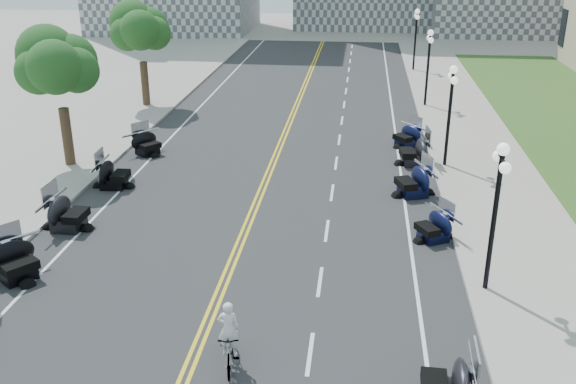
{
  "coord_description": "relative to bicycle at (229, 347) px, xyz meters",
  "views": [
    {
      "loc": [
        4.29,
        -14.83,
        10.92
      ],
      "look_at": [
        1.78,
        6.97,
        2.0
      ],
      "focal_mm": 40.0,
      "sensor_mm": 36.0,
      "label": 1
    }
  ],
  "objects": [
    {
      "name": "ground",
      "position": [
        -1.08,
        0.75,
        -0.58
      ],
      "size": [
        160.0,
        160.0,
        0.0
      ],
      "primitive_type": "plane",
      "color": "gray"
    },
    {
      "name": "road",
      "position": [
        -1.08,
        10.75,
        -0.57
      ],
      "size": [
        16.0,
        90.0,
        0.01
      ],
      "primitive_type": "cube",
      "color": "#333335",
      "rests_on": "ground"
    },
    {
      "name": "centerline_yellow_a",
      "position": [
        -1.2,
        10.75,
        -0.56
      ],
      "size": [
        0.12,
        90.0,
        0.0
      ],
      "primitive_type": "cube",
      "color": "yellow",
      "rests_on": "road"
    },
    {
      "name": "centerline_yellow_b",
      "position": [
        -0.96,
        10.75,
        -0.56
      ],
      "size": [
        0.12,
        90.0,
        0.0
      ],
      "primitive_type": "cube",
      "color": "yellow",
      "rests_on": "road"
    },
    {
      "name": "edge_line_north",
      "position": [
        5.32,
        10.75,
        -0.56
      ],
      "size": [
        0.12,
        90.0,
        0.0
      ],
      "primitive_type": "cube",
      "color": "white",
      "rests_on": "road"
    },
    {
      "name": "edge_line_south",
      "position": [
        -7.48,
        10.75,
        -0.56
      ],
      "size": [
        0.12,
        90.0,
        0.0
      ],
      "primitive_type": "cube",
      "color": "white",
      "rests_on": "road"
    },
    {
      "name": "lane_dash_6",
      "position": [
        2.12,
        0.75,
        -0.56
      ],
      "size": [
        0.12,
        2.0,
        0.0
      ],
      "primitive_type": "cube",
      "color": "white",
      "rests_on": "road"
    },
    {
      "name": "lane_dash_7",
      "position": [
        2.12,
        4.75,
        -0.56
      ],
      "size": [
        0.12,
        2.0,
        0.0
      ],
      "primitive_type": "cube",
      "color": "white",
      "rests_on": "road"
    },
    {
      "name": "lane_dash_8",
      "position": [
        2.12,
        8.75,
        -0.56
      ],
      "size": [
        0.12,
        2.0,
        0.0
      ],
      "primitive_type": "cube",
      "color": "white",
      "rests_on": "road"
    },
    {
      "name": "lane_dash_9",
      "position": [
        2.12,
        12.75,
        -0.56
      ],
      "size": [
        0.12,
        2.0,
        0.0
      ],
      "primitive_type": "cube",
      "color": "white",
      "rests_on": "road"
    },
    {
      "name": "lane_dash_10",
      "position": [
        2.12,
        16.75,
        -0.56
      ],
      "size": [
        0.12,
        2.0,
        0.0
      ],
      "primitive_type": "cube",
      "color": "white",
      "rests_on": "road"
    },
    {
      "name": "lane_dash_11",
      "position": [
        2.12,
        20.75,
        -0.56
      ],
      "size": [
        0.12,
        2.0,
        0.0
      ],
      "primitive_type": "cube",
      "color": "white",
      "rests_on": "road"
    },
    {
      "name": "lane_dash_12",
      "position": [
        2.12,
        24.75,
        -0.56
      ],
      "size": [
        0.12,
        2.0,
        0.0
      ],
      "primitive_type": "cube",
      "color": "white",
      "rests_on": "road"
    },
    {
      "name": "lane_dash_13",
      "position": [
        2.12,
        28.75,
        -0.56
      ],
      "size": [
        0.12,
        2.0,
        0.0
      ],
      "primitive_type": "cube",
      "color": "white",
      "rests_on": "road"
    },
    {
      "name": "lane_dash_14",
      "position": [
        2.12,
        32.75,
        -0.56
      ],
      "size": [
        0.12,
        2.0,
        0.0
      ],
      "primitive_type": "cube",
      "color": "white",
      "rests_on": "road"
    },
    {
      "name": "lane_dash_15",
      "position": [
        2.12,
        36.75,
        -0.56
      ],
      "size": [
        0.12,
        2.0,
        0.0
      ],
      "primitive_type": "cube",
      "color": "white",
      "rests_on": "road"
    },
    {
      "name": "lane_dash_16",
      "position": [
        2.12,
        40.75,
        -0.56
      ],
      "size": [
        0.12,
        2.0,
        0.0
      ],
      "primitive_type": "cube",
      "color": "white",
      "rests_on": "road"
    },
    {
      "name": "lane_dash_17",
      "position": [
        2.12,
        44.75,
        -0.56
      ],
      "size": [
        0.12,
        2.0,
        0.0
      ],
      "primitive_type": "cube",
      "color": "white",
      "rests_on": "road"
    },
    {
      "name": "lane_dash_18",
      "position": [
        2.12,
        48.75,
        -0.56
      ],
      "size": [
        0.12,
        2.0,
        0.0
      ],
      "primitive_type": "cube",
      "color": "white",
      "rests_on": "road"
    },
    {
      "name": "lane_dash_19",
      "position": [
        2.12,
        52.75,
        -0.56
      ],
      "size": [
        0.12,
        2.0,
        0.0
      ],
      "primitive_type": "cube",
      "color": "white",
      "rests_on": "road"
    },
    {
      "name": "sidewalk_north",
      "position": [
        9.42,
        10.75,
        -0.5
      ],
      "size": [
        5.0,
        90.0,
        0.15
      ],
      "primitive_type": "cube",
      "color": "#9E9991",
      "rests_on": "ground"
    },
    {
      "name": "sidewalk_south",
      "position": [
        -11.58,
        10.75,
        -0.5
      ],
      "size": [
        5.0,
        90.0,
        0.15
      ],
      "primitive_type": "cube",
      "color": "#9E9991",
      "rests_on": "ground"
    },
    {
      "name": "street_lamp_2",
      "position": [
        7.52,
        4.75,
        2.02
      ],
      "size": [
        0.5,
        1.2,
        4.9
      ],
      "primitive_type": null,
      "color": "black",
      "rests_on": "sidewalk_north"
    },
    {
      "name": "street_lamp_3",
      "position": [
        7.52,
        16.75,
        2.02
      ],
      "size": [
        0.5,
        1.2,
        4.9
      ],
      "primitive_type": null,
      "color": "black",
      "rests_on": "sidewalk_north"
    },
    {
      "name": "street_lamp_4",
      "position": [
        7.52,
        28.75,
        2.02
      ],
      "size": [
        0.5,
        1.2,
        4.9
      ],
      "primitive_type": null,
      "color": "black",
      "rests_on": "sidewalk_north"
    },
    {
      "name": "street_lamp_5",
      "position": [
        7.52,
        40.75,
        2.02
      ],
      "size": [
        0.5,
        1.2,
        4.9
      ],
      "primitive_type": null,
      "color": "black",
      "rests_on": "sidewalk_north"
    },
    {
      "name": "tree_3",
      "position": [
        -11.08,
        14.75,
        4.17
      ],
      "size": [
        4.8,
        4.8,
        9.2
      ],
      "primitive_type": null,
      "color": "#235619",
      "rests_on": "sidewalk_south"
    },
    {
      "name": "tree_4",
      "position": [
        -11.08,
        26.75,
        4.17
      ],
      "size": [
        4.8,
        4.8,
        9.2
      ],
      "primitive_type": null,
      "color": "#235619",
      "rests_on": "sidewalk_south"
    },
    {
      "name": "motorcycle_n_5",
      "position": [
        5.65,
        -0.96,
        0.13
      ],
      "size": [
        2.09,
        2.09,
        1.41
      ],
      "primitive_type": null,
      "rotation": [
        0.0,
        0.0,
        -1.61
      ],
      "color": "black",
      "rests_on": "road"
    },
    {
      "name": "motorcycle_n_7",
      "position": [
        6.18,
        8.41,
        0.06
      ],
      "size": [
        2.47,
        2.47,
        1.27
      ],
      "primitive_type": null,
      "rotation": [
        0.0,
        0.0,
        -1.08
      ],
      "color": "black",
      "rests_on": "road"
    },
    {
      "name": "motorcycle_n_8",
      "position": [
        5.69,
        12.84,
        0.18
      ],
      "size": [
        2.75,
        2.75,
        1.5
      ],
      "primitive_type": null,
      "rotation": [
        0.0,
        0.0,
        -1.23
      ],
      "color": "black",
      "rests_on": "road"
    },
    {
      "name": "motorcycle_n_9",
      "position": [
        6.02,
        16.99,
        0.19
      ],
      "size": [
        2.45,
        2.45,
        1.53
      ],
      "primitive_type": null,
      "rotation": [
        0.0,
        0.0,
        -1.45
      ],
      "color": "black",
      "rests_on": "road"
    },
    {
      "name": "motorcycle_n_10",
      "position": [
        5.82,
        19.96,
        0.09
      ],
      "size": [
        2.66,
        2.66,
        1.33
      ],
      "primitive_type": null,
      "rotation": [
        0.0,
        0.0,
        -0.9
      ],
      "color": "black",
      "rests_on": "road"
    },
    {
      "name": "motorcycle_s_6",
      "position": [
        -8.09,
        3.79,
        0.16
      ],
      "size": [
        2.96,
        2.96,
        1.48
      ],
      "primitive_type": null,
      "rotation": [
        0.0,
        0.0,
        0.91
      ],
      "color": "black",
      "rests_on": "road"
    },
    {
      "name": "motorcycle_s_7",
      "position": [
        -8.03,
        7.75,
        0.19
      ],
      "size": [
        2.25,
        2.25,
        1.53
      ],
      "primitive_type": null,
      "rotation": [
        0.0,
        0.0,
        1.54
      ],
      "color": "black",
      "rests_on": "road"
    },
    {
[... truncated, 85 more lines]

